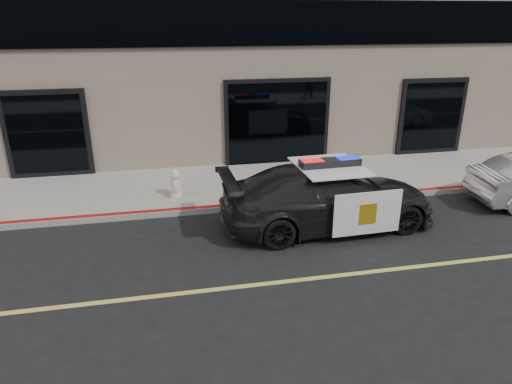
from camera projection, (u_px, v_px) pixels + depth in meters
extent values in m
plane|color=black|center=(409.00, 268.00, 9.12)|extent=(120.00, 120.00, 0.00)
cube|color=gray|center=(322.00, 178.00, 13.89)|extent=(60.00, 3.50, 0.15)
imported|color=black|center=(328.00, 197.00, 10.71)|extent=(2.43, 5.23, 1.47)
cube|color=white|center=(367.00, 213.00, 9.87)|extent=(1.57, 0.09, 0.98)
cube|color=white|center=(330.00, 181.00, 11.78)|extent=(1.57, 0.09, 0.98)
cube|color=white|center=(330.00, 166.00, 10.44)|extent=(1.54, 1.82, 0.02)
cube|color=gold|center=(368.00, 214.00, 9.84)|extent=(0.39, 0.03, 0.47)
cube|color=black|center=(330.00, 163.00, 10.41)|extent=(1.42, 0.42, 0.17)
cube|color=red|center=(312.00, 164.00, 10.31)|extent=(0.50, 0.34, 0.16)
cube|color=#0C19CC|center=(347.00, 161.00, 10.50)|extent=(0.50, 0.34, 0.16)
cylinder|color=silver|center=(176.00, 195.00, 12.32)|extent=(0.35, 0.35, 0.08)
cylinder|color=silver|center=(176.00, 185.00, 12.22)|extent=(0.26, 0.26, 0.49)
cylinder|color=silver|center=(175.00, 175.00, 12.12)|extent=(0.30, 0.30, 0.06)
sphere|color=silver|center=(175.00, 173.00, 12.10)|extent=(0.23, 0.23, 0.23)
cylinder|color=silver|center=(175.00, 170.00, 12.06)|extent=(0.07, 0.07, 0.07)
cylinder|color=silver|center=(175.00, 180.00, 12.34)|extent=(0.13, 0.12, 0.13)
cylinder|color=silver|center=(176.00, 185.00, 12.04)|extent=(0.13, 0.12, 0.13)
cylinder|color=silver|center=(176.00, 187.00, 12.04)|extent=(0.17, 0.14, 0.17)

